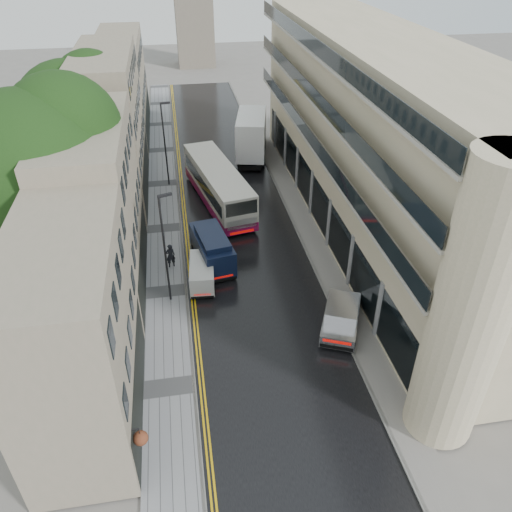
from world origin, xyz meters
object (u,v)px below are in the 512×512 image
object	(u,v)px
white_van	(191,286)
lamp_post_near	(165,251)
tree_near	(39,202)
navy_van	(206,264)
cream_bus	(215,206)
lamp_post_far	(165,145)
tree_far	(76,135)
silver_hatchback	(322,331)
white_lorry	(238,143)
pedestrian	(170,256)

from	to	relation	value
white_van	lamp_post_near	size ratio (longest dim) A/B	0.49
tree_near	navy_van	distance (m)	10.94
tree_near	cream_bus	bearing A→B (deg)	35.14
lamp_post_far	tree_far	bearing A→B (deg)	-170.92
tree_near	lamp_post_near	size ratio (longest dim) A/B	1.86
tree_far	white_van	xyz separation A→B (m)	(7.99, -14.43, -5.38)
tree_near	cream_bus	world-z (taller)	tree_near
white_van	navy_van	xyz separation A→B (m)	(1.11, 1.57, 0.49)
white_van	navy_van	distance (m)	1.99
silver_hatchback	navy_van	distance (m)	9.44
lamp_post_far	tree_near	bearing A→B (deg)	-125.81
silver_hatchback	white_van	xyz separation A→B (m)	(-7.24, 5.60, -0.03)
white_van	lamp_post_near	bearing A→B (deg)	-164.56
white_lorry	navy_van	world-z (taller)	white_lorry
cream_bus	lamp_post_near	size ratio (longest dim) A/B	1.63
white_lorry	navy_van	bearing A→B (deg)	-92.59
white_lorry	white_van	bearing A→B (deg)	-94.46
cream_bus	navy_van	world-z (taller)	cream_bus
tree_near	pedestrian	size ratio (longest dim) A/B	7.59
tree_near	white_van	world-z (taller)	tree_near
lamp_post_near	lamp_post_far	bearing A→B (deg)	70.98
white_van	navy_van	world-z (taller)	navy_van
pedestrian	cream_bus	bearing A→B (deg)	-136.80
tree_near	white_lorry	bearing A→B (deg)	53.00
tree_far	white_van	size ratio (longest dim) A/B	3.39
tree_near	lamp_post_near	bearing A→B (deg)	-13.77
white_lorry	silver_hatchback	xyz separation A→B (m)	(1.31, -25.90, -1.52)
tree_far	silver_hatchback	size ratio (longest dim) A/B	2.72
white_van	lamp_post_far	bearing A→B (deg)	98.08
tree_near	tree_far	world-z (taller)	tree_near
navy_van	white_van	bearing A→B (deg)	-135.31
pedestrian	lamp_post_near	xyz separation A→B (m)	(-0.16, -3.73, 2.83)
silver_hatchback	pedestrian	distance (m)	12.39
pedestrian	navy_van	bearing A→B (deg)	127.88
tree_near	cream_bus	size ratio (longest dim) A/B	1.14
white_van	navy_van	size ratio (longest dim) A/B	0.71
tree_near	white_van	bearing A→B (deg)	-9.80
cream_bus	lamp_post_near	distance (m)	10.33
cream_bus	white_lorry	bearing A→B (deg)	62.00
pedestrian	white_van	bearing A→B (deg)	96.29
cream_bus	tree_near	bearing A→B (deg)	-156.08
lamp_post_near	silver_hatchback	bearing A→B (deg)	-49.86
tree_far	lamp_post_far	size ratio (longest dim) A/B	1.64
tree_near	silver_hatchback	size ratio (longest dim) A/B	3.03
lamp_post_near	lamp_post_far	xyz separation A→B (m)	(0.29, 17.20, 0.05)
tree_near	white_van	xyz separation A→B (m)	(8.29, -1.43, -6.09)
cream_bus	silver_hatchback	xyz separation A→B (m)	(4.70, -14.65, -0.81)
silver_hatchback	lamp_post_far	distance (m)	24.22
white_van	pedestrian	world-z (taller)	pedestrian
tree_far	lamp_post_near	distance (m)	16.29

